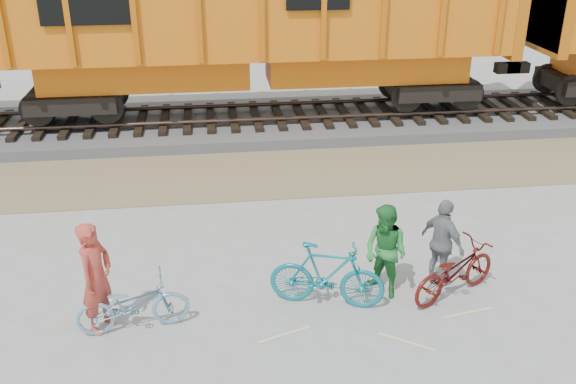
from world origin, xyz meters
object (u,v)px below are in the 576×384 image
object	(u,v)px
person_solo	(96,278)
bicycle_maroon	(455,271)
person_woman	(442,243)
hopper_car_center	(257,22)
bicycle_blue	(133,304)
bicycle_teal	(327,275)
person_man	(385,252)

from	to	relation	value
person_solo	bicycle_maroon	bearing A→B (deg)	-63.91
bicycle_maroon	person_solo	world-z (taller)	person_solo
person_solo	person_woman	bearing A→B (deg)	-59.79
hopper_car_center	bicycle_blue	xyz separation A→B (m)	(-2.70, -9.35, -2.56)
hopper_car_center	person_woman	xyz separation A→B (m)	(2.38, -8.68, -2.22)
bicycle_teal	person_woman	bearing A→B (deg)	-62.02
bicycle_blue	hopper_car_center	bearing A→B (deg)	-23.85
person_solo	person_woman	size ratio (longest dim) A/B	1.14
bicycle_teal	person_man	world-z (taller)	person_man
hopper_car_center	bicycle_blue	world-z (taller)	hopper_car_center
bicycle_teal	bicycle_maroon	size ratio (longest dim) A/B	1.04
person_solo	bicycle_teal	bearing A→B (deg)	-62.81
bicycle_maroon	person_man	distance (m)	1.20
bicycle_maroon	person_woman	xyz separation A→B (m)	(-0.10, 0.40, 0.31)
bicycle_teal	hopper_car_center	bearing A→B (deg)	19.10
hopper_car_center	bicycle_blue	bearing A→B (deg)	-106.12
hopper_car_center	bicycle_teal	world-z (taller)	hopper_car_center
bicycle_maroon	person_man	size ratio (longest dim) A/B	1.11
hopper_car_center	person_woman	distance (m)	9.27
hopper_car_center	person_solo	size ratio (longest dim) A/B	7.79
bicycle_teal	person_solo	bearing A→B (deg)	109.79
hopper_car_center	person_man	bearing A→B (deg)	-81.42
bicycle_blue	person_woman	distance (m)	5.14
bicycle_teal	bicycle_maroon	xyz separation A→B (m)	(2.14, -0.00, -0.09)
person_solo	bicycle_blue	bearing A→B (deg)	-76.96
hopper_car_center	bicycle_blue	size ratio (longest dim) A/B	8.24
bicycle_maroon	person_solo	xyz separation A→B (m)	(-5.68, -0.17, 0.43)
person_man	bicycle_teal	bearing A→B (deg)	-116.69
bicycle_blue	person_solo	size ratio (longest dim) A/B	0.95
hopper_car_center	person_man	distance (m)	9.25
bicycle_maroon	person_woman	bearing A→B (deg)	-13.51
bicycle_teal	person_solo	distance (m)	3.56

